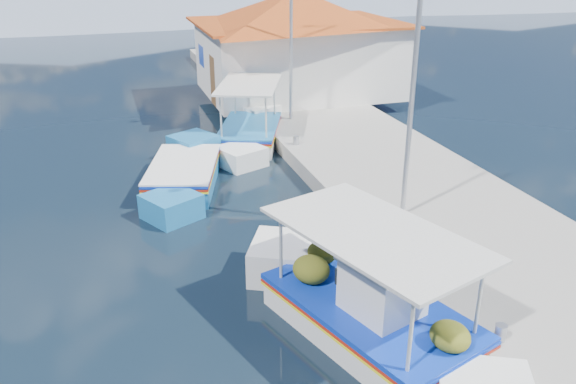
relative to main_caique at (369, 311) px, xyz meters
name	(u,v)px	position (x,y,z in m)	size (l,w,h in m)	color
ground	(241,307)	(-2.08, 1.51, -0.46)	(160.00, 160.00, 0.00)	black
quay	(379,165)	(3.82, 7.51, -0.21)	(5.00, 44.00, 0.50)	gray
bollards	(325,168)	(1.72, 6.76, 0.19)	(0.20, 17.20, 0.30)	#A5A8AD
main_caique	(369,311)	(0.00, 0.00, 0.00)	(3.55, 6.86, 2.38)	white
caique_green_canopy	(249,133)	(0.63, 11.62, -0.09)	(3.48, 6.05, 2.44)	white
caique_blue_hull	(183,176)	(-2.24, 8.28, -0.16)	(3.02, 6.00, 1.12)	#1B69A4
harbor_building	(298,41)	(4.12, 16.51, 2.32)	(10.49, 10.49, 4.40)	white
lamp_post_near	(410,81)	(2.43, 3.51, 3.39)	(1.21, 0.14, 6.00)	#A5A8AD
lamp_post_far	(289,29)	(2.43, 12.51, 3.39)	(1.21, 0.14, 6.00)	#A5A8AD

